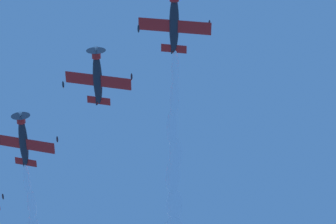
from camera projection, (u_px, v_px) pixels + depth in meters
The scene contains 3 objects.
airplane_lead at pixel (174, 22), 73.53m from camera, with size 9.36×8.56×3.16m.
airplane_left_wingman at pixel (97, 77), 77.77m from camera, with size 9.24×8.56×3.30m.
airplane_right_wingman at pixel (23, 140), 81.02m from camera, with size 9.24×8.56×3.44m.
Camera 1 is at (-1.28, -19.82, 1.77)m, focal length 62.20 mm.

